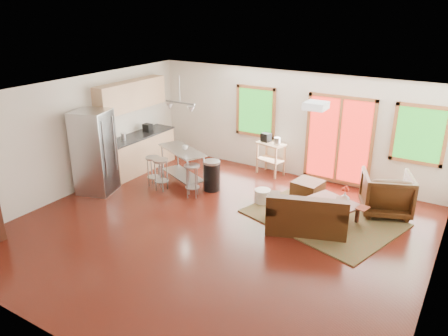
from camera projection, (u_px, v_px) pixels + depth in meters
The scene contains 28 objects.
floor at pixel (216, 231), 8.41m from camera, with size 7.50×7.00×0.02m, color #350E08.
ceiling at pixel (215, 97), 7.47m from camera, with size 7.50×7.00×0.02m, color white.
back_wall at pixel (292, 124), 10.73m from camera, with size 7.50×0.02×2.60m, color silver.
left_wall at pixel (74, 136), 9.78m from camera, with size 0.02×7.00×2.60m, color silver.
right_wall at pixel (441, 219), 6.10m from camera, with size 0.02×7.00×2.60m, color silver.
front_wall at pixel (55, 259), 5.15m from camera, with size 7.50×0.02×2.60m, color silver.
window_left at pixel (255, 112), 11.11m from camera, with size 1.10×0.05×1.30m.
french_doors at pixel (339, 140), 10.18m from camera, with size 1.60×0.05×2.10m.
window_right at pixel (419, 135), 9.20m from camera, with size 1.10×0.05×1.30m.
rug at pixel (323, 218), 8.88m from camera, with size 2.79×2.14×0.03m, color #3A5732.
loveseat at pixel (306, 215), 8.33m from camera, with size 1.69×1.30×0.80m.
coffee_table at pixel (334, 203), 8.76m from camera, with size 1.13×0.91×0.39m.
armchair at pixel (387, 191), 8.95m from camera, with size 0.95×0.89×0.97m, color black.
ottoman at pixel (308, 189), 9.76m from camera, with size 0.59×0.59×0.39m, color black.
pouf at pixel (263, 196), 9.51m from camera, with size 0.35×0.35×0.31m, color beige.
vase at pixel (345, 197), 8.63m from camera, with size 0.20×0.21×0.34m.
book at pixel (359, 201), 8.42m from camera, with size 0.20×0.03×0.27m, color maroon.
cabinets at pixel (136, 135), 11.13m from camera, with size 0.64×2.24×2.30m.
refrigerator at pixel (95, 152), 9.83m from camera, with size 0.95×0.93×1.91m.
island at pixel (182, 160), 10.35m from camera, with size 1.49×1.07×0.87m.
cup at pixel (185, 147), 9.99m from camera, with size 0.12×0.10×0.12m, color white.
bar_stool_a at pixel (153, 164), 10.29m from camera, with size 0.42×0.42×0.72m.
bar_stool_b at pixel (161, 167), 10.02m from camera, with size 0.39×0.39×0.76m.
bar_stool_c at pixel (192, 173), 9.68m from camera, with size 0.47×0.47×0.75m.
trash_can at pixel (212, 175), 10.10m from camera, with size 0.47×0.47×0.72m.
kitchen_cart at pixel (271, 147), 10.90m from camera, with size 0.77×0.59×1.05m.
ceiling_flush at pixel (316, 106), 7.19m from camera, with size 0.35×0.35×0.12m, color white.
pendant_light at pixel (180, 107), 9.84m from camera, with size 0.80×0.18×0.79m.
Camera 1 is at (4.01, -6.23, 4.16)m, focal length 35.00 mm.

